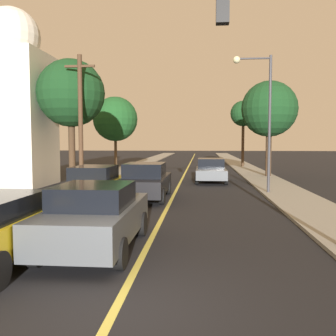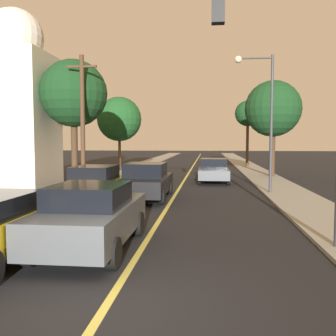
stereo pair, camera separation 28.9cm
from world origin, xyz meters
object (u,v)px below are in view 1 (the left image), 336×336
object	(u,v)px
car_near_lane_second	(145,181)
car_far_oncoming	(211,170)
tree_left_near	(71,94)
tree_right_near	(243,114)
utility_pole_left	(81,120)
car_near_lane_front	(96,216)
streetlamp_right	(261,104)
domed_building_left	(13,101)
car_outer_lane_second	(95,184)
traffic_signal_mast	(295,58)
tree_right_far	(269,109)
tree_left_far	(115,119)

from	to	relation	value
car_near_lane_second	car_far_oncoming	world-z (taller)	car_near_lane_second
tree_left_near	tree_right_near	distance (m)	21.17
utility_pole_left	tree_right_near	world-z (taller)	utility_pole_left
car_near_lane_front	streetlamp_right	bearing A→B (deg)	61.76
car_near_lane_second	domed_building_left	size ratio (longest dim) A/B	0.48
tree_right_near	domed_building_left	xyz separation A→B (m)	(-15.57, -17.10, -0.35)
car_outer_lane_second	utility_pole_left	distance (m)	5.13
car_outer_lane_second	tree_left_near	size ratio (longest dim) A/B	0.68
car_near_lane_front	traffic_signal_mast	xyz separation A→B (m)	(4.83, 0.49, 3.86)
car_near_lane_second	car_outer_lane_second	bearing A→B (deg)	-141.12
car_near_lane_front	tree_right_far	distance (m)	21.08
car_near_lane_second	car_outer_lane_second	xyz separation A→B (m)	(-1.94, -1.57, -0.00)
tree_right_far	domed_building_left	distance (m)	17.48
streetlamp_right	tree_left_far	xyz separation A→B (m)	(-10.55, 13.43, 0.10)
tree_right_near	streetlamp_right	bearing A→B (deg)	-93.75
streetlamp_right	tree_right_far	bearing A→B (deg)	77.35
car_near_lane_front	car_outer_lane_second	world-z (taller)	car_near_lane_front
car_far_oncoming	utility_pole_left	world-z (taller)	utility_pole_left
car_near_lane_front	domed_building_left	xyz separation A→B (m)	(-8.73, 12.86, 4.26)
car_near_lane_front	car_outer_lane_second	distance (m)	6.98
utility_pole_left	car_near_lane_front	bearing A→B (deg)	-70.10
tree_left_near	tree_right_near	world-z (taller)	tree_left_near
tree_left_near	domed_building_left	distance (m)	3.81
traffic_signal_mast	domed_building_left	distance (m)	18.37
tree_left_near	domed_building_left	world-z (taller)	domed_building_left
tree_left_far	car_near_lane_front	bearing A→B (deg)	-78.11
car_near_lane_second	domed_building_left	xyz separation A→B (m)	(-8.73, 4.59, 4.26)
utility_pole_left	traffic_signal_mast	bearing A→B (deg)	-49.14
tree_right_near	tree_right_far	world-z (taller)	tree_right_far
car_near_lane_front	tree_right_near	size ratio (longest dim) A/B	0.68
tree_right_near	tree_right_far	distance (m)	10.77
tree_right_near	tree_right_far	size ratio (longest dim) A/B	0.96
tree_right_far	car_outer_lane_second	bearing A→B (deg)	-127.16
car_near_lane_front	car_outer_lane_second	size ratio (longest dim) A/B	0.92
car_near_lane_front	tree_right_far	bearing A→B (deg)	68.58
car_outer_lane_second	tree_right_near	size ratio (longest dim) A/B	0.74
tree_right_near	car_near_lane_front	bearing A→B (deg)	-102.85
car_outer_lane_second	domed_building_left	world-z (taller)	domed_building_left
car_near_lane_second	tree_left_far	distance (m)	16.71
streetlamp_right	domed_building_left	size ratio (longest dim) A/B	0.65
traffic_signal_mast	domed_building_left	bearing A→B (deg)	137.63
car_far_oncoming	tree_right_near	distance (m)	15.42
tree_left_far	tree_right_far	distance (m)	13.35
tree_right_far	car_near_lane_front	bearing A→B (deg)	-111.42
tree_left_far	tree_right_far	xyz separation A→B (m)	(12.55, -4.53, 0.39)
traffic_signal_mast	tree_right_near	bearing A→B (deg)	86.12
tree_left_near	car_near_lane_second	bearing A→B (deg)	-39.61
car_far_oncoming	domed_building_left	world-z (taller)	domed_building_left
car_outer_lane_second	tree_left_near	bearing A→B (deg)	118.02
utility_pole_left	domed_building_left	xyz separation A→B (m)	(-4.95, 2.41, 1.28)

